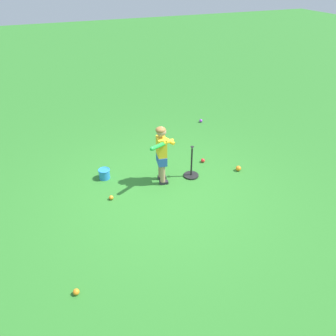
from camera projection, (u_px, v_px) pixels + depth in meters
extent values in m
plane|color=#2D7528|center=(166.00, 194.00, 5.90)|extent=(40.00, 40.00, 0.00)
cube|color=#232328|center=(162.00, 177.00, 6.30)|extent=(0.16, 0.11, 0.05)
cylinder|color=tan|center=(161.00, 169.00, 6.20)|extent=(0.09, 0.09, 0.34)
cube|color=#232328|center=(164.00, 182.00, 6.16)|extent=(0.16, 0.11, 0.05)
cylinder|color=tan|center=(163.00, 174.00, 6.06)|extent=(0.09, 0.09, 0.34)
cube|color=#2856A8|center=(162.00, 159.00, 6.00)|extent=(0.19, 0.29, 0.16)
cube|color=yellow|center=(161.00, 147.00, 5.87)|extent=(0.19, 0.27, 0.34)
sphere|color=tan|center=(161.00, 132.00, 5.72)|extent=(0.17, 0.17, 0.17)
ellipsoid|color=olive|center=(161.00, 130.00, 5.70)|extent=(0.20, 0.20, 0.11)
sphere|color=green|center=(169.00, 141.00, 5.85)|extent=(0.04, 0.04, 0.04)
cylinder|color=black|center=(166.00, 142.00, 5.77)|extent=(0.13, 0.10, 0.05)
cylinder|color=green|center=(158.00, 146.00, 5.59)|extent=(0.33, 0.25, 0.11)
sphere|color=green|center=(152.00, 149.00, 5.46)|extent=(0.07, 0.07, 0.07)
cylinder|color=yellow|center=(167.00, 140.00, 5.86)|extent=(0.23, 0.28, 0.14)
cylinder|color=yellow|center=(168.00, 142.00, 5.80)|extent=(0.29, 0.23, 0.14)
sphere|color=orange|center=(111.00, 198.00, 5.74)|extent=(0.07, 0.07, 0.07)
sphere|color=red|center=(203.00, 160.00, 6.80)|extent=(0.08, 0.08, 0.08)
sphere|color=orange|center=(238.00, 168.00, 6.52)|extent=(0.10, 0.10, 0.10)
sphere|color=purple|center=(201.00, 121.00, 8.47)|extent=(0.08, 0.08, 0.08)
sphere|color=orange|center=(76.00, 292.00, 4.11)|extent=(0.08, 0.08, 0.08)
cylinder|color=black|center=(191.00, 175.00, 6.37)|extent=(0.28, 0.28, 0.03)
cylinder|color=black|center=(192.00, 162.00, 6.22)|extent=(0.03, 0.03, 0.55)
cone|color=black|center=(192.00, 148.00, 6.07)|extent=(0.07, 0.07, 0.04)
cylinder|color=#2884DB|center=(104.00, 174.00, 6.27)|extent=(0.20, 0.20, 0.18)
torus|color=#2884DB|center=(104.00, 170.00, 6.23)|extent=(0.22, 0.22, 0.02)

